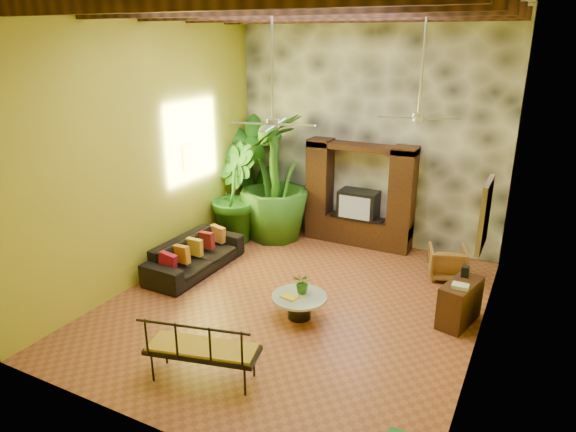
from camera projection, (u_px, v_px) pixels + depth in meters
The scene contains 21 objects.
ground at pixel (295, 303), 9.02m from camera, with size 7.00×7.00×0.00m, color brown.
back_wall at pixel (368, 130), 11.12m from camera, with size 6.00×0.02×5.00m, color gold.
left_wall at pixel (151, 147), 9.48m from camera, with size 0.02×7.00×5.00m, color gold.
right_wall at pixel (496, 188), 6.89m from camera, with size 0.02×7.00×5.00m, color gold.
stone_accent_wall at pixel (367, 131), 11.07m from camera, with size 5.98×0.10×4.98m, color #34353B.
ceiling_beams at pixel (297, 11), 7.43m from camera, with size 5.95×5.36×0.22m.
entertainment_center at pixel (359, 202), 11.33m from camera, with size 2.40×0.55×2.30m.
ceiling_fan_front at pixel (273, 109), 7.64m from camera, with size 1.28×1.28×1.86m.
ceiling_fan_back at pixel (419, 104), 8.21m from camera, with size 1.28×1.28×1.86m.
wall_art_mask at pixel (188, 157), 10.44m from camera, with size 0.06×0.32×0.55m, color yellow.
wall_art_painting at pixel (485, 215), 6.47m from camera, with size 0.06×0.70×0.90m, color #26518D.
sofa at pixel (195, 255), 10.18m from camera, with size 2.26×0.88×0.66m, color black.
wicker_armchair at pixel (447, 262), 9.88m from camera, with size 0.67×0.69×0.63m, color olive.
tall_plant_a at pixel (252, 173), 12.18m from camera, with size 1.43×0.97×2.71m, color #206019.
tall_plant_b at pixel (233, 194), 11.46m from camera, with size 1.21×0.98×2.20m, color #23641A.
tall_plant_c at pixel (274, 178), 11.48m from camera, with size 1.60×1.60×2.86m, color #2C681B.
coffee_table at pixel (299, 304), 8.47m from camera, with size 0.92×0.92×0.40m.
centerpiece_plant at pixel (303, 283), 8.47m from camera, with size 0.32×0.28×0.35m, color #2D691B.
yellow_tray at pixel (290, 297), 8.36m from camera, with size 0.27×0.19×0.03m, color yellow.
iron_bench at pixel (199, 347), 6.79m from camera, with size 1.61×0.92×0.57m.
side_console at pixel (460, 303), 8.29m from camera, with size 0.41×0.90×0.72m, color #3D1B13.
Camera 1 is at (3.54, -7.17, 4.43)m, focal length 32.00 mm.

